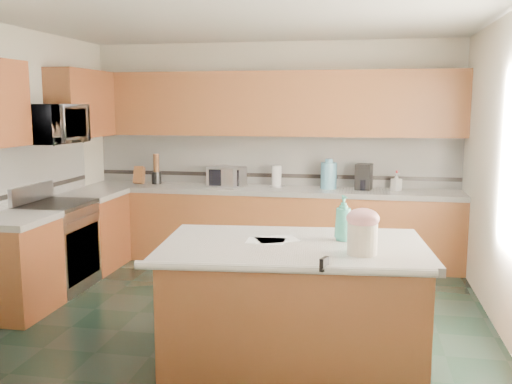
% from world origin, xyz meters
% --- Properties ---
extents(floor, '(4.60, 4.60, 0.00)m').
position_xyz_m(floor, '(0.00, 0.00, 0.00)').
color(floor, black).
rests_on(floor, ground).
extents(ceiling, '(4.60, 4.60, 0.00)m').
position_xyz_m(ceiling, '(0.00, 0.00, 2.70)').
color(ceiling, white).
rests_on(ceiling, ground).
extents(wall_back, '(4.60, 0.04, 2.70)m').
position_xyz_m(wall_back, '(0.00, 2.32, 1.35)').
color(wall_back, white).
rests_on(wall_back, ground).
extents(wall_front, '(4.60, 0.04, 2.70)m').
position_xyz_m(wall_front, '(0.00, -2.32, 1.35)').
color(wall_front, white).
rests_on(wall_front, ground).
extents(back_base_cab, '(4.60, 0.60, 0.86)m').
position_xyz_m(back_base_cab, '(0.00, 2.00, 0.43)').
color(back_base_cab, '#562713').
rests_on(back_base_cab, ground).
extents(back_countertop, '(4.60, 0.64, 0.06)m').
position_xyz_m(back_countertop, '(0.00, 2.00, 0.89)').
color(back_countertop, white).
rests_on(back_countertop, back_base_cab).
extents(back_upper_cab, '(4.60, 0.33, 0.78)m').
position_xyz_m(back_upper_cab, '(0.00, 2.13, 1.94)').
color(back_upper_cab, '#562713').
rests_on(back_upper_cab, wall_back).
extents(back_backsplash, '(4.60, 0.02, 0.63)m').
position_xyz_m(back_backsplash, '(0.00, 2.29, 1.24)').
color(back_backsplash, silver).
rests_on(back_backsplash, back_countertop).
extents(back_accent_band, '(4.60, 0.01, 0.05)m').
position_xyz_m(back_accent_band, '(0.00, 2.28, 1.04)').
color(back_accent_band, black).
rests_on(back_accent_band, back_countertop).
extents(left_base_cab_rear, '(0.60, 0.82, 0.86)m').
position_xyz_m(left_base_cab_rear, '(-2.00, 1.29, 0.43)').
color(left_base_cab_rear, '#562713').
rests_on(left_base_cab_rear, ground).
extents(left_counter_rear, '(0.64, 0.82, 0.06)m').
position_xyz_m(left_counter_rear, '(-2.00, 1.29, 0.89)').
color(left_counter_rear, white).
rests_on(left_counter_rear, left_base_cab_rear).
extents(left_base_cab_front, '(0.60, 0.72, 0.86)m').
position_xyz_m(left_base_cab_front, '(-2.00, -0.24, 0.43)').
color(left_base_cab_front, '#562713').
rests_on(left_base_cab_front, ground).
extents(left_counter_front, '(0.64, 0.72, 0.06)m').
position_xyz_m(left_counter_front, '(-2.00, -0.24, 0.89)').
color(left_counter_front, white).
rests_on(left_counter_front, left_base_cab_front).
extents(left_backsplash, '(0.02, 2.30, 0.63)m').
position_xyz_m(left_backsplash, '(-2.29, 0.55, 1.24)').
color(left_backsplash, silver).
rests_on(left_backsplash, wall_left).
extents(left_accent_band, '(0.01, 2.30, 0.05)m').
position_xyz_m(left_accent_band, '(-2.28, 0.55, 1.04)').
color(left_accent_band, black).
rests_on(left_accent_band, wall_left).
extents(left_upper_cab_rear, '(0.33, 1.09, 0.78)m').
position_xyz_m(left_upper_cab_rear, '(-2.13, 1.42, 1.94)').
color(left_upper_cab_rear, '#562713').
rests_on(left_upper_cab_rear, wall_left).
extents(range_body, '(0.60, 0.76, 0.88)m').
position_xyz_m(range_body, '(-2.00, 0.50, 0.44)').
color(range_body, '#B7B7BC').
rests_on(range_body, ground).
extents(range_oven_door, '(0.02, 0.68, 0.55)m').
position_xyz_m(range_oven_door, '(-1.71, 0.50, 0.40)').
color(range_oven_door, black).
rests_on(range_oven_door, range_body).
extents(range_cooktop, '(0.62, 0.78, 0.04)m').
position_xyz_m(range_cooktop, '(-2.00, 0.50, 0.90)').
color(range_cooktop, black).
rests_on(range_cooktop, range_body).
extents(range_handle, '(0.02, 0.66, 0.02)m').
position_xyz_m(range_handle, '(-1.68, 0.50, 0.78)').
color(range_handle, '#B7B7BC').
rests_on(range_handle, range_body).
extents(range_backguard, '(0.06, 0.76, 0.18)m').
position_xyz_m(range_backguard, '(-2.26, 0.50, 1.02)').
color(range_backguard, '#B7B7BC').
rests_on(range_backguard, range_body).
extents(microwave, '(0.50, 0.73, 0.41)m').
position_xyz_m(microwave, '(-2.00, 0.50, 1.73)').
color(microwave, '#B7B7BC').
rests_on(microwave, wall_left).
extents(island_base, '(1.92, 1.21, 0.86)m').
position_xyz_m(island_base, '(0.64, -0.76, 0.43)').
color(island_base, '#562713').
rests_on(island_base, ground).
extents(island_top, '(2.03, 1.32, 0.06)m').
position_xyz_m(island_top, '(0.64, -0.76, 0.89)').
color(island_top, white).
rests_on(island_top, island_base).
extents(island_bullnose, '(1.93, 0.24, 0.06)m').
position_xyz_m(island_bullnose, '(0.64, -1.33, 0.89)').
color(island_bullnose, white).
rests_on(island_bullnose, island_base).
extents(treat_jar, '(0.21, 0.21, 0.21)m').
position_xyz_m(treat_jar, '(1.14, -0.98, 1.03)').
color(treat_jar, silver).
rests_on(treat_jar, island_top).
extents(treat_jar_lid, '(0.22, 0.22, 0.14)m').
position_xyz_m(treat_jar_lid, '(1.14, -0.98, 1.17)').
color(treat_jar_lid, pink).
rests_on(treat_jar_lid, treat_jar).
extents(treat_jar_knob, '(0.07, 0.03, 0.03)m').
position_xyz_m(treat_jar_knob, '(1.14, -0.98, 1.22)').
color(treat_jar_knob, tan).
rests_on(treat_jar_knob, treat_jar_lid).
extents(treat_jar_knob_end_l, '(0.04, 0.04, 0.04)m').
position_xyz_m(treat_jar_knob_end_l, '(1.10, -0.98, 1.22)').
color(treat_jar_knob_end_l, tan).
rests_on(treat_jar_knob_end_l, treat_jar_lid).
extents(treat_jar_knob_end_r, '(0.04, 0.04, 0.04)m').
position_xyz_m(treat_jar_knob_end_r, '(1.17, -0.98, 1.22)').
color(treat_jar_knob_end_r, tan).
rests_on(treat_jar_knob_end_r, treat_jar_lid).
extents(soap_bottle_island, '(0.17, 0.17, 0.34)m').
position_xyz_m(soap_bottle_island, '(1.00, -0.60, 1.09)').
color(soap_bottle_island, teal).
rests_on(soap_bottle_island, island_top).
extents(paper_sheet_a, '(0.38, 0.34, 0.00)m').
position_xyz_m(paper_sheet_a, '(0.50, -0.67, 0.92)').
color(paper_sheet_a, white).
rests_on(paper_sheet_a, island_top).
extents(paper_sheet_b, '(0.29, 0.22, 0.00)m').
position_xyz_m(paper_sheet_b, '(0.43, -0.73, 0.92)').
color(paper_sheet_b, white).
rests_on(paper_sheet_b, island_top).
extents(clamp_body, '(0.06, 0.10, 0.08)m').
position_xyz_m(clamp_body, '(0.91, -1.31, 0.93)').
color(clamp_body, black).
rests_on(clamp_body, island_top).
extents(clamp_handle, '(0.01, 0.07, 0.01)m').
position_xyz_m(clamp_handle, '(0.91, -1.37, 0.91)').
color(clamp_handle, black).
rests_on(clamp_handle, island_top).
extents(knife_block, '(0.13, 0.17, 0.24)m').
position_xyz_m(knife_block, '(-1.70, 2.05, 1.03)').
color(knife_block, '#472814').
rests_on(knife_block, back_countertop).
extents(utensil_crock, '(0.12, 0.12, 0.16)m').
position_xyz_m(utensil_crock, '(-1.48, 2.08, 1.00)').
color(utensil_crock, black).
rests_on(utensil_crock, back_countertop).
extents(utensil_bundle, '(0.07, 0.07, 0.23)m').
position_xyz_m(utensil_bundle, '(-1.48, 2.08, 1.19)').
color(utensil_bundle, '#472814').
rests_on(utensil_bundle, utensil_crock).
extents(toaster_oven, '(0.50, 0.43, 0.24)m').
position_xyz_m(toaster_oven, '(-0.55, 2.05, 1.04)').
color(toaster_oven, '#B7B7BC').
rests_on(toaster_oven, back_countertop).
extents(toaster_oven_door, '(0.38, 0.01, 0.20)m').
position_xyz_m(toaster_oven_door, '(-0.55, 1.91, 1.04)').
color(toaster_oven_door, black).
rests_on(toaster_oven_door, toaster_oven).
extents(paper_towel, '(0.12, 0.12, 0.27)m').
position_xyz_m(paper_towel, '(0.08, 2.10, 1.05)').
color(paper_towel, white).
rests_on(paper_towel, back_countertop).
extents(paper_towel_base, '(0.18, 0.18, 0.01)m').
position_xyz_m(paper_towel_base, '(0.08, 2.10, 0.93)').
color(paper_towel_base, '#B7B7BC').
rests_on(paper_towel_base, back_countertop).
extents(water_jug, '(0.19, 0.19, 0.32)m').
position_xyz_m(water_jug, '(0.72, 2.06, 1.08)').
color(water_jug, '#5393B2').
rests_on(water_jug, back_countertop).
extents(water_jug_neck, '(0.09, 0.09, 0.05)m').
position_xyz_m(water_jug_neck, '(0.72, 2.06, 1.26)').
color(water_jug_neck, '#5393B2').
rests_on(water_jug_neck, water_jug).
extents(coffee_maker, '(0.22, 0.23, 0.31)m').
position_xyz_m(coffee_maker, '(1.14, 2.08, 1.07)').
color(coffee_maker, black).
rests_on(coffee_maker, back_countertop).
extents(coffee_carafe, '(0.13, 0.13, 0.13)m').
position_xyz_m(coffee_carafe, '(1.14, 2.03, 0.98)').
color(coffee_carafe, black).
rests_on(coffee_carafe, back_countertop).
extents(soap_bottle_back, '(0.14, 0.14, 0.21)m').
position_xyz_m(soap_bottle_back, '(1.52, 2.05, 1.03)').
color(soap_bottle_back, white).
rests_on(soap_bottle_back, back_countertop).
extents(soap_back_cap, '(0.02, 0.02, 0.03)m').
position_xyz_m(soap_back_cap, '(1.52, 2.05, 1.15)').
color(soap_back_cap, red).
rests_on(soap_back_cap, soap_bottle_back).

